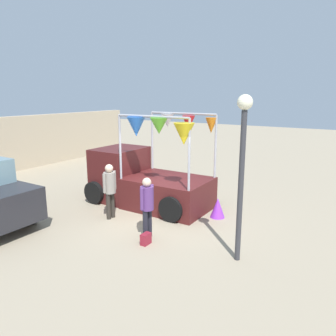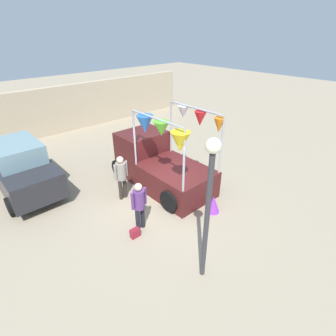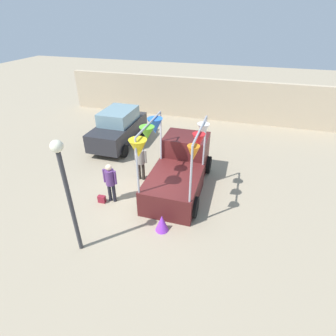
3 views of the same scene
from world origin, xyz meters
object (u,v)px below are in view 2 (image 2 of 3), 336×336
Objects in this scene: person_customer at (139,202)px; handbag at (135,233)px; folded_kite_bundle_violet at (213,204)px; parked_car at (21,167)px; street_lamp at (209,193)px; person_vendor at (121,174)px; vendor_truck at (158,162)px.

handbag is (-0.35, -0.20, -0.82)m from person_customer.
person_customer is at bearing 157.29° from folded_kite_bundle_violet.
parked_car is at bearing 126.69° from folded_kite_bundle_violet.
handbag is at bearing 102.29° from street_lamp.
parked_car is at bearing 112.13° from person_customer.
handbag is at bearing 164.00° from folded_kite_bundle_violet.
person_vendor is 3.28m from folded_kite_bundle_violet.
folded_kite_bundle_violet is (2.15, 1.43, -2.10)m from street_lamp.
street_lamp is at bearing -86.97° from person_customer.
person_customer is at bearing 93.03° from street_lamp.
folded_kite_bundle_violet is (0.10, -2.70, -0.59)m from vendor_truck.
person_customer reaches higher than folded_kite_bundle_violet.
person_customer is (1.88, -4.63, 0.01)m from parked_car.
handbag is at bearing -142.43° from vendor_truck.
vendor_truck is at bearing 63.60° from street_lamp.
street_lamp is at bearing -95.36° from person_vendor.
folded_kite_bundle_violet is (1.77, -2.67, -0.69)m from person_vendor.
street_lamp is (0.48, -2.19, 2.26)m from handbag.
vendor_truck is 2.79m from person_customer.
person_customer is at bearing -67.87° from parked_car.
parked_car reaches higher than person_vendor.
vendor_truck is 2.76m from folded_kite_bundle_violet.
person_customer is (-2.18, -1.74, 0.07)m from vendor_truck.
handbag is 0.08× the size of street_lamp.
vendor_truck is 1.14× the size of street_lamp.
person_vendor reaches higher than handbag.
vendor_truck is 3.27m from handbag.
folded_kite_bundle_violet is at bearing -87.83° from vendor_truck.
street_lamp is 6.05× the size of folded_kite_bundle_violet.
vendor_truck is 1.67m from person_vendor.
folded_kite_bundle_violet is (2.28, -0.95, -0.66)m from person_customer.
vendor_truck reaches higher than folded_kite_bundle_violet.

